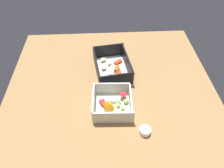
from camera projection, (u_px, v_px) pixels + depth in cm
name	position (u px, v px, depth cm)	size (l,w,h in cm)	color
table_surface	(111.00, 92.00, 81.00)	(80.00, 80.00, 2.00)	#9E7547
pasta_container	(112.00, 67.00, 86.31)	(20.87, 15.75, 6.54)	white
fruit_bowl	(113.00, 104.00, 73.22)	(14.05, 13.96, 5.66)	silver
paper_cup_liner	(145.00, 131.00, 66.80)	(3.62, 3.62, 2.04)	white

